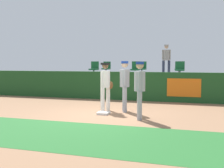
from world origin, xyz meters
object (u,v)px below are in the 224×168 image
(player_runner_visitor, at_px, (125,82))
(seat_front_center, at_px, (136,68))
(seat_back_left, at_px, (106,68))
(first_base, at_px, (104,113))
(player_coach_visitor, at_px, (140,86))
(spectator_hooded, at_px, (166,58))
(seat_back_center, at_px, (142,68))
(player_fielder_home, at_px, (106,83))
(seat_front_right, at_px, (180,69))
(seat_front_left, at_px, (94,68))
(seat_back_right, at_px, (179,68))

(player_runner_visitor, bearing_deg, seat_front_center, 170.73)
(player_runner_visitor, xyz_separation_m, seat_back_left, (-2.84, 6.38, 0.43))
(first_base, relative_size, player_coach_visitor, 0.22)
(seat_front_center, distance_m, spectator_hooded, 2.84)
(seat_back_center, bearing_deg, player_runner_visitor, -84.48)
(player_fielder_home, xyz_separation_m, spectator_hooded, (1.42, 7.15, 1.06))
(seat_front_center, bearing_deg, player_coach_visitor, -76.15)
(seat_back_left, distance_m, seat_front_right, 4.88)
(seat_back_left, xyz_separation_m, seat_front_right, (4.53, -1.80, -0.00))
(seat_back_center, distance_m, seat_front_left, 2.95)
(seat_back_left, relative_size, seat_back_right, 1.00)
(first_base, height_order, seat_back_center, seat_back_center)
(first_base, bearing_deg, player_fielder_home, 102.30)
(player_fielder_home, height_order, seat_front_left, seat_front_left)
(seat_back_left, bearing_deg, player_fielder_home, -71.80)
(seat_front_center, bearing_deg, player_fielder_home, -91.13)
(seat_back_center, relative_size, seat_front_left, 1.00)
(player_runner_visitor, bearing_deg, seat_back_left, -172.83)
(player_runner_visitor, relative_size, seat_front_left, 2.23)
(player_runner_visitor, relative_size, player_coach_visitor, 1.01)
(seat_back_right, bearing_deg, seat_front_left, -158.11)
(player_runner_visitor, distance_m, seat_front_right, 4.90)
(first_base, distance_m, seat_back_center, 7.30)
(first_base, bearing_deg, seat_front_left, 114.11)
(player_runner_visitor, bearing_deg, seat_front_left, -163.99)
(player_runner_visitor, distance_m, spectator_hooded, 7.13)
(seat_front_center, distance_m, seat_back_right, 2.79)
(player_runner_visitor, height_order, player_coach_visitor, player_runner_visitor)
(seat_front_center, height_order, spectator_hooded, spectator_hooded)
(seat_back_right, height_order, seat_front_right, same)
(player_fielder_home, distance_m, seat_front_left, 5.24)
(seat_back_center, distance_m, seat_back_left, 2.23)
(player_coach_visitor, relative_size, seat_front_center, 2.21)
(first_base, bearing_deg, spectator_hooded, 80.65)
(first_base, distance_m, player_coach_visitor, 1.79)
(player_coach_visitor, bearing_deg, seat_back_left, -164.63)
(player_fielder_home, distance_m, player_runner_visitor, 0.72)
(player_runner_visitor, distance_m, seat_back_center, 6.42)
(player_coach_visitor, relative_size, seat_back_center, 2.21)
(player_runner_visitor, distance_m, seat_back_left, 7.00)
(player_coach_visitor, distance_m, seat_back_center, 7.76)
(seat_back_center, relative_size, seat_front_right, 1.00)
(player_coach_visitor, relative_size, seat_back_left, 2.21)
(player_runner_visitor, height_order, seat_back_left, seat_back_left)
(player_coach_visitor, distance_m, seat_back_right, 7.66)
(seat_back_center, xyz_separation_m, seat_back_left, (-2.23, -0.00, -0.00))
(seat_front_center, xyz_separation_m, spectator_hooded, (1.33, 2.44, 0.59))
(seat_front_left, bearing_deg, player_runner_visitor, -57.14)
(first_base, bearing_deg, player_runner_visitor, 53.84)
(player_fielder_home, distance_m, seat_front_center, 4.74)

